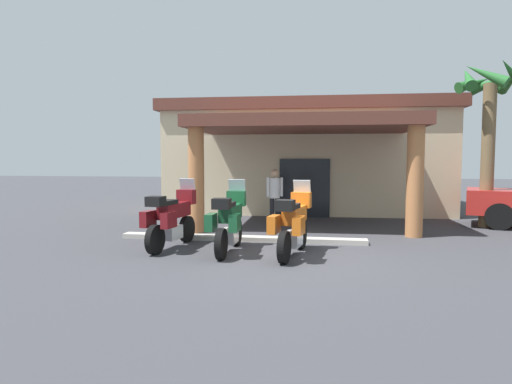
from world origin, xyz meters
TOP-DOWN VIEW (x-y plane):
  - ground_plane at (0.00, 0.00)m, footprint 80.00×80.00m
  - motel_building at (-0.09, 9.25)m, footprint 11.37×10.53m
  - motorcycle_maroon at (-2.81, 0.37)m, footprint 0.82×2.21m
  - motorcycle_green at (-1.36, 0.12)m, footprint 0.70×2.21m
  - motorcycle_orange at (0.08, -0.02)m, footprint 0.84×2.20m
  - pedestrian at (-0.81, 4.14)m, footprint 0.49×0.32m
  - palm_tree_near_portico at (5.63, 4.98)m, footprint 1.98×2.05m
  - curb_strip at (-1.36, 1.54)m, footprint 6.33×0.36m

SIDE VIEW (x-z plane):
  - ground_plane at x=0.00m, z-range 0.00..0.00m
  - curb_strip at x=-1.36m, z-range 0.00..0.12m
  - motorcycle_maroon at x=-2.81m, z-range -0.11..1.50m
  - motorcycle_green at x=-1.36m, z-range -0.11..1.50m
  - motorcycle_orange at x=0.08m, z-range -0.11..1.50m
  - pedestrian at x=-0.81m, z-range 0.15..1.92m
  - motel_building at x=-0.09m, z-range 0.05..4.38m
  - palm_tree_near_portico at x=5.63m, z-range 1.06..6.12m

